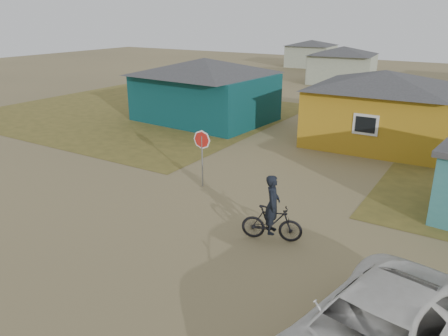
# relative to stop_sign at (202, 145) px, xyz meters

# --- Properties ---
(ground) EXTENTS (120.00, 120.00, 0.00)m
(ground) POSITION_rel_stop_sign_xyz_m (1.96, -3.78, -1.73)
(ground) COLOR olive
(grass_nw) EXTENTS (20.00, 18.00, 0.00)m
(grass_nw) POSITION_rel_stop_sign_xyz_m (-12.04, 9.22, -1.73)
(grass_nw) COLOR olive
(grass_nw) RESTS_ON ground
(house_teal) EXTENTS (8.93, 7.08, 4.00)m
(house_teal) POSITION_rel_stop_sign_xyz_m (-6.54, 9.72, 0.32)
(house_teal) COLOR #0A373B
(house_teal) RESTS_ON ground
(house_yellow) EXTENTS (7.72, 6.76, 3.90)m
(house_yellow) POSITION_rel_stop_sign_xyz_m (4.46, 10.22, 0.27)
(house_yellow) COLOR #B5861B
(house_yellow) RESTS_ON ground
(house_pale_west) EXTENTS (7.04, 6.15, 3.60)m
(house_pale_west) POSITION_rel_stop_sign_xyz_m (-4.04, 30.22, 0.12)
(house_pale_west) COLOR #9CA48D
(house_pale_west) RESTS_ON ground
(house_pale_north) EXTENTS (6.28, 5.81, 3.40)m
(house_pale_north) POSITION_rel_stop_sign_xyz_m (-12.04, 42.22, 0.02)
(house_pale_north) COLOR #9CA48D
(house_pale_north) RESTS_ON ground
(stop_sign) EXTENTS (0.73, 0.31, 2.35)m
(stop_sign) POSITION_rel_stop_sign_xyz_m (0.00, 0.00, 0.00)
(stop_sign) COLOR gray
(stop_sign) RESTS_ON ground
(cyclist) EXTENTS (1.95, 1.10, 2.13)m
(cyclist) POSITION_rel_stop_sign_xyz_m (4.35, -2.53, -0.96)
(cyclist) COLOR black
(cyclist) RESTS_ON ground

